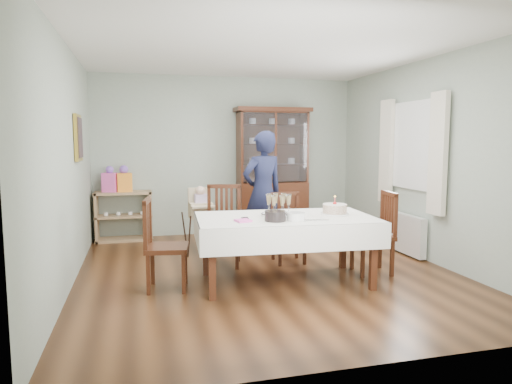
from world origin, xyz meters
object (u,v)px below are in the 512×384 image
object	(u,v)px
dining_table	(285,249)
chair_far_right	(288,242)
gift_bag_orange	(124,180)
birthday_cake	(335,209)
gift_bag_pink	(110,180)
chair_far_left	(223,242)
chair_end_right	(373,249)
woman	(263,193)
china_cabinet	(272,169)
chair_end_left	(166,262)
sideboard	(124,216)
champagne_tray	(279,209)
high_chair	(201,226)

from	to	relation	value
dining_table	chair_far_right	size ratio (longest dim) A/B	2.27
dining_table	gift_bag_orange	distance (m)	3.34
birthday_cake	gift_bag_pink	xyz separation A→B (m)	(-2.64, 2.73, 0.17)
dining_table	chair_far_left	bearing A→B (deg)	121.45
chair_end_right	woman	bearing A→B (deg)	-133.81
gift_bag_orange	chair_far_left	bearing A→B (deg)	-55.26
china_cabinet	gift_bag_orange	size ratio (longest dim) A/B	5.12
china_cabinet	chair_far_left	bearing A→B (deg)	-123.36
chair_end_left	chair_far_right	bearing A→B (deg)	-57.14
chair_far_right	birthday_cake	distance (m)	1.04
chair_end_right	woman	xyz separation A→B (m)	(-1.05, 1.28, 0.58)
dining_table	china_cabinet	size ratio (longest dim) A/B	0.95
chair_far_right	gift_bag_orange	size ratio (longest dim) A/B	2.15
birthday_cake	china_cabinet	bearing A→B (deg)	88.90
china_cabinet	chair_end_left	xyz separation A→B (m)	(-1.99, -2.64, -0.83)
dining_table	china_cabinet	distance (m)	2.91
sideboard	birthday_cake	distance (m)	3.71
woman	gift_bag_pink	distance (m)	2.55
chair_end_left	gift_bag_orange	xyz separation A→B (m)	(-0.49, 2.64, 0.69)
dining_table	champagne_tray	bearing A→B (deg)	115.60
woman	dining_table	bearing A→B (deg)	68.30
high_chair	gift_bag_orange	xyz separation A→B (m)	(-1.08, 1.07, 0.61)
gift_bag_orange	chair_end_right	bearing A→B (deg)	-41.50
chair_end_left	high_chair	size ratio (longest dim) A/B	1.03
high_chair	gift_bag_pink	distance (m)	1.79
woman	high_chair	world-z (taller)	woman
chair_end_left	gift_bag_orange	world-z (taller)	gift_bag_orange
gift_bag_pink	gift_bag_orange	distance (m)	0.22
sideboard	champagne_tray	world-z (taller)	champagne_tray
gift_bag_pink	woman	bearing A→B (deg)	-32.34
chair_far_left	birthday_cake	bearing A→B (deg)	-22.88
china_cabinet	sideboard	size ratio (longest dim) A/B	2.42
dining_table	chair_end_left	world-z (taller)	chair_end_left
birthday_cake	gift_bag_orange	xyz separation A→B (m)	(-2.43, 2.73, 0.17)
sideboard	chair_end_right	world-z (taller)	chair_end_right
china_cabinet	chair_end_left	distance (m)	3.41
sideboard	high_chair	size ratio (longest dim) A/B	0.93
china_cabinet	chair_far_right	world-z (taller)	china_cabinet
china_cabinet	birthday_cake	size ratio (longest dim) A/B	6.73
woman	champagne_tray	distance (m)	1.29
champagne_tray	gift_bag_orange	xyz separation A→B (m)	(-1.78, 2.64, 0.15)
chair_far_right	birthday_cake	bearing A→B (deg)	-69.68
china_cabinet	birthday_cake	bearing A→B (deg)	-91.10
chair_far_left	birthday_cake	world-z (taller)	chair_far_left
dining_table	birthday_cake	distance (m)	0.74
chair_end_right	champagne_tray	world-z (taller)	champagne_tray
dining_table	woman	bearing A→B (deg)	85.37
chair_end_left	birthday_cake	xyz separation A→B (m)	(1.94, -0.09, 0.52)
chair_end_left	birthday_cake	size ratio (longest dim) A/B	3.08
chair_far_left	high_chair	xyz separation A→B (m)	(-0.19, 0.77, 0.07)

